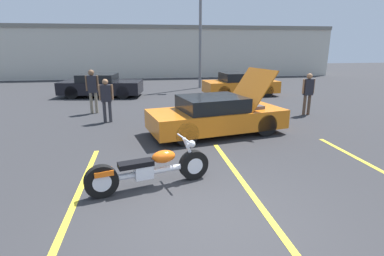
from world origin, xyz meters
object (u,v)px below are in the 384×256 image
object	(u,v)px
light_pole	(202,17)
spectator_midground	(92,87)
show_car_hood_open	(217,115)
spectator_by_show_car	(106,97)
spectator_near_motorcycle	(308,91)
motorcycle	(150,169)
parked_car_left_row	(101,86)
parked_car_right_row	(240,85)

from	to	relation	value
light_pole	spectator_midground	world-z (taller)	light_pole
show_car_hood_open	spectator_by_show_car	bearing A→B (deg)	138.42
spectator_by_show_car	spectator_midground	bearing A→B (deg)	113.87
light_pole	spectator_by_show_car	world-z (taller)	light_pole
show_car_hood_open	spectator_near_motorcycle	bearing A→B (deg)	13.49
motorcycle	light_pole	bearing A→B (deg)	59.56
motorcycle	spectator_midground	world-z (taller)	spectator_midground
spectator_near_motorcycle	spectator_midground	world-z (taller)	spectator_midground
show_car_hood_open	spectator_midground	xyz separation A→B (m)	(-4.38, 3.72, 0.48)
spectator_by_show_car	spectator_midground	size ratio (longest dim) A/B	0.88
parked_car_left_row	parked_car_right_row	bearing A→B (deg)	2.40
light_pole	spectator_midground	distance (m)	9.75
light_pole	parked_car_left_row	bearing A→B (deg)	-156.90
parked_car_left_row	spectator_near_motorcycle	size ratio (longest dim) A/B	2.72
spectator_near_motorcycle	spectator_by_show_car	xyz separation A→B (m)	(-7.93, 0.04, -0.06)
light_pole	show_car_hood_open	bearing A→B (deg)	-98.08
show_car_hood_open	spectator_midground	size ratio (longest dim) A/B	2.52
spectator_by_show_car	show_car_hood_open	bearing A→B (deg)	-29.63
motorcycle	parked_car_right_row	world-z (taller)	parked_car_right_row
motorcycle	spectator_near_motorcycle	distance (m)	8.58
motorcycle	spectator_by_show_car	bearing A→B (deg)	88.59
show_car_hood_open	spectator_by_show_car	xyz separation A→B (m)	(-3.65, 2.08, 0.34)
parked_car_left_row	spectator_by_show_car	bearing A→B (deg)	-71.68
show_car_hood_open	parked_car_right_row	size ratio (longest dim) A/B	1.09
parked_car_left_row	spectator_midground	size ratio (longest dim) A/B	2.54
show_car_hood_open	spectator_near_motorcycle	xyz separation A→B (m)	(4.27, 2.03, 0.40)
light_pole	spectator_near_motorcycle	size ratio (longest dim) A/B	4.84
show_car_hood_open	parked_car_left_row	bearing A→B (deg)	107.97
spectator_midground	spectator_near_motorcycle	bearing A→B (deg)	-11.04
parked_car_right_row	spectator_midground	world-z (taller)	spectator_midground
show_car_hood_open	parked_car_right_row	xyz separation A→B (m)	(3.09, 7.19, 0.01)
light_pole	motorcycle	size ratio (longest dim) A/B	3.28
show_car_hood_open	parked_car_right_row	world-z (taller)	show_car_hood_open
parked_car_right_row	show_car_hood_open	bearing A→B (deg)	-117.52
parked_car_right_row	spectator_by_show_car	distance (m)	8.47
light_pole	parked_car_right_row	bearing A→B (deg)	-65.89
spectator_near_motorcycle	spectator_midground	size ratio (longest dim) A/B	0.93
show_car_hood_open	parked_car_right_row	bearing A→B (deg)	54.75
motorcycle	spectator_by_show_car	size ratio (longest dim) A/B	1.55
motorcycle	parked_car_left_row	bearing A→B (deg)	86.09
parked_car_left_row	spectator_near_motorcycle	distance (m)	10.78
spectator_near_motorcycle	spectator_midground	xyz separation A→B (m)	(-8.66, 1.69, 0.08)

